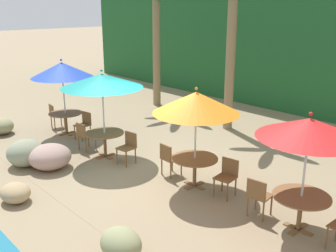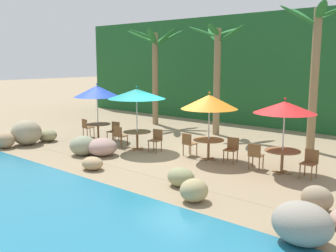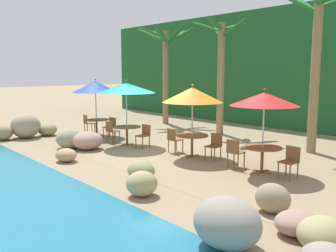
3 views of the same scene
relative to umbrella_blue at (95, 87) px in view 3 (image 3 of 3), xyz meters
The scene contains 23 objects.
ground_plane 4.92m from the umbrella_blue, ahead, with size 120.00×120.00×0.00m, color #937F60.
terrace_deck 4.92m from the umbrella_blue, ahead, with size 18.00×5.20×0.01m.
foliage_backdrop 10.13m from the umbrella_blue, 64.08° to the left, with size 28.00×2.40×6.00m.
rock_seawall 5.34m from the umbrella_blue, 32.71° to the right, with size 14.81×3.19×1.05m.
umbrella_blue is the anchor object (origin of this frame).
dining_table_blue 1.57m from the umbrella_blue, behind, with size 1.10×1.10×0.74m.
chair_blue_seaward 1.88m from the umbrella_blue, 14.67° to the left, with size 0.48×0.49×0.87m.
chair_blue_inland 1.88m from the umbrella_blue, behind, with size 0.48×0.48×0.87m.
umbrella_teal 2.67m from the umbrella_blue, ahead, with size 2.27×2.27×2.54m.
dining_table_teal 3.10m from the umbrella_blue, ahead, with size 1.10×1.10×0.74m.
chair_teal_seaward 3.87m from the umbrella_blue, ahead, with size 0.48×0.48×0.87m.
chair_teal_inland 2.50m from the umbrella_blue, 11.86° to the right, with size 0.46×0.47×0.87m.
umbrella_orange 5.75m from the umbrella_blue, ahead, with size 2.01×2.01×2.45m.
dining_table_orange 5.96m from the umbrella_blue, ahead, with size 1.10×1.10×0.74m.
chair_orange_seaward 6.80m from the umbrella_blue, ahead, with size 0.48×0.48×0.87m.
chair_orange_inland 5.17m from the umbrella_blue, ahead, with size 0.44×0.44×0.87m.
umbrella_red 8.47m from the umbrella_blue, ahead, with size 1.92×1.92×2.40m.
dining_table_red 8.62m from the umbrella_blue, ahead, with size 1.10×1.10×0.74m.
chair_red_seaward 9.48m from the umbrella_blue, ahead, with size 0.44×0.44×0.87m.
chair_red_inland 7.82m from the umbrella_blue, ahead, with size 0.47×0.48×0.87m.
palm_tree_nearest 5.22m from the umbrella_blue, 101.65° to the left, with size 3.11×3.16×5.20m.
palm_tree_second 5.73m from the umbrella_blue, 54.44° to the left, with size 2.62×2.79×5.14m.
palm_tree_third 9.08m from the umbrella_blue, 26.33° to the left, with size 2.83×2.85×5.61m.
Camera 3 is at (10.08, -8.49, 2.86)m, focal length 39.88 mm.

